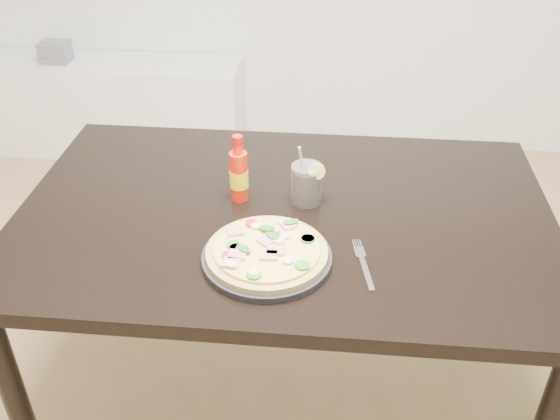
# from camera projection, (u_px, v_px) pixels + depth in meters

# --- Properties ---
(dining_table) EXTENTS (1.40, 0.90, 0.75)m
(dining_table) POSITION_uv_depth(u_px,v_px,m) (284.00, 236.00, 1.68)
(dining_table) COLOR black
(dining_table) RESTS_ON ground
(plate) EXTENTS (0.30, 0.30, 0.02)m
(plate) POSITION_uv_depth(u_px,v_px,m) (267.00, 258.00, 1.46)
(plate) COLOR black
(plate) RESTS_ON dining_table
(pizza) EXTENTS (0.28, 0.28, 0.03)m
(pizza) POSITION_uv_depth(u_px,v_px,m) (266.00, 251.00, 1.44)
(pizza) COLOR tan
(pizza) RESTS_ON plate
(hot_sauce_bottle) EXTENTS (0.06, 0.06, 0.19)m
(hot_sauce_bottle) POSITION_uv_depth(u_px,v_px,m) (239.00, 175.00, 1.64)
(hot_sauce_bottle) COLOR red
(hot_sauce_bottle) RESTS_ON dining_table
(cola_cup) EXTENTS (0.09, 0.08, 0.17)m
(cola_cup) POSITION_uv_depth(u_px,v_px,m) (306.00, 185.00, 1.64)
(cola_cup) COLOR black
(cola_cup) RESTS_ON dining_table
(fork) EXTENTS (0.05, 0.19, 0.00)m
(fork) POSITION_uv_depth(u_px,v_px,m) (363.00, 263.00, 1.45)
(fork) COLOR silver
(fork) RESTS_ON dining_table
(media_console) EXTENTS (1.40, 0.34, 0.50)m
(media_console) POSITION_uv_depth(u_px,v_px,m) (112.00, 106.00, 3.38)
(media_console) COLOR white
(media_console) RESTS_ON ground
(cd_stack) EXTENTS (0.14, 0.12, 0.10)m
(cd_stack) POSITION_uv_depth(u_px,v_px,m) (55.00, 52.00, 3.21)
(cd_stack) COLOR slate
(cd_stack) RESTS_ON media_console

